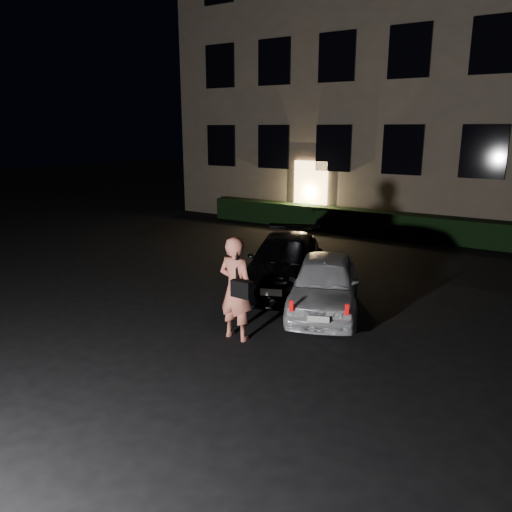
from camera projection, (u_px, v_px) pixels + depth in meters
The scene contains 6 objects.
ground at pixel (213, 339), 9.10m from camera, with size 80.00×80.00×0.00m, color black.
building at pixel (438, 69), 19.85m from camera, with size 20.00×8.11×12.00m.
hedge at pixel (393, 225), 17.58m from camera, with size 15.00×0.70×0.85m, color black.
sedan at pixel (285, 262), 12.06m from camera, with size 3.09×4.45×1.20m.
hatch at pixel (324, 283), 10.43m from camera, with size 2.56×3.73×1.18m.
man at pixel (236, 288), 8.92m from camera, with size 0.79×0.49×1.91m.
Camera 1 is at (5.19, -6.70, 3.74)m, focal length 35.00 mm.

